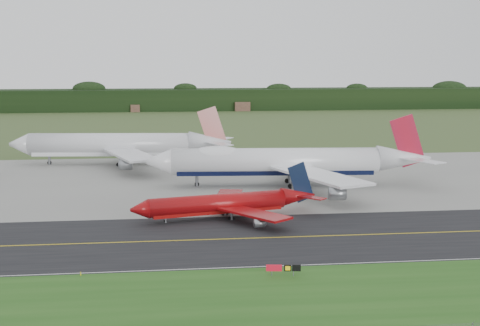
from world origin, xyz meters
name	(u,v)px	position (x,y,z in m)	size (l,w,h in m)	color
ground	(248,232)	(0.00, 0.00, 0.00)	(600.00, 600.00, 0.00)	#3B4D24
grass_verge	(284,305)	(0.00, -35.00, 0.01)	(400.00, 30.00, 0.01)	#204F17
taxiway	(251,238)	(0.00, -4.00, 0.01)	(400.00, 32.00, 0.02)	black
apron	(222,180)	(0.00, 51.00, 0.01)	(400.00, 78.00, 0.01)	gray
taxiway_centreline	(251,238)	(0.00, -4.00, 0.03)	(400.00, 0.40, 0.00)	gold
taxiway_edge_line	(265,266)	(0.00, -19.50, 0.03)	(400.00, 0.25, 0.00)	silver
horizon_treeline	(187,101)	(0.00, 273.76, 5.47)	(700.00, 25.00, 12.00)	black
jet_ba_747	(285,162)	(14.20, 41.12, 5.80)	(67.87, 56.04, 17.05)	white
jet_red_737	(228,203)	(-2.48, 11.09, 2.76)	(36.68, 29.39, 9.98)	maroon
jet_star_tail	(121,145)	(-26.21, 77.99, 5.54)	(63.09, 52.51, 16.63)	silver
taxiway_sign	(283,268)	(1.84, -24.01, 1.14)	(4.84, 0.80, 1.62)	slate
edge_marker_left	(81,274)	(-26.33, -20.50, 0.25)	(0.16, 0.16, 0.50)	yellow
edge_marker_center	(279,267)	(1.80, -20.50, 0.25)	(0.16, 0.16, 0.50)	yellow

